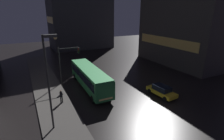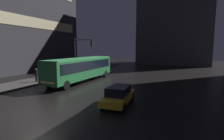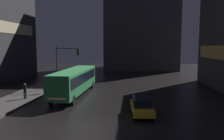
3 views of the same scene
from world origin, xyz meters
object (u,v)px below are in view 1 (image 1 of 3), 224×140
at_px(car_taxi, 162,90).
at_px(traffic_light_main, 67,59).
at_px(pedestrian_mid, 61,96).
at_px(street_lamp_sidewalk, 49,71).
at_px(bus_near, 90,76).

bearing_deg(car_taxi, traffic_light_main, -50.10).
height_order(pedestrian_mid, traffic_light_main, traffic_light_main).
height_order(car_taxi, pedestrian_mid, pedestrian_mid).
bearing_deg(street_lamp_sidewalk, bus_near, 49.87).
bearing_deg(traffic_light_main, street_lamp_sidewalk, -110.05).
relative_size(bus_near, car_taxi, 2.76).
distance_m(bus_near, pedestrian_mid, 5.67).
distance_m(car_taxi, street_lamp_sidewalk, 15.03).
bearing_deg(bus_near, traffic_light_main, -55.21).
bearing_deg(street_lamp_sidewalk, car_taxi, 2.92).
relative_size(car_taxi, pedestrian_mid, 2.57).
height_order(bus_near, traffic_light_main, traffic_light_main).
bearing_deg(bus_near, car_taxi, 140.35).
xyz_separation_m(pedestrian_mid, traffic_light_main, (2.50, 6.46, 2.88)).
bearing_deg(car_taxi, street_lamp_sidewalk, -1.19).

